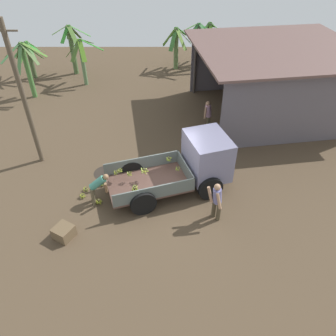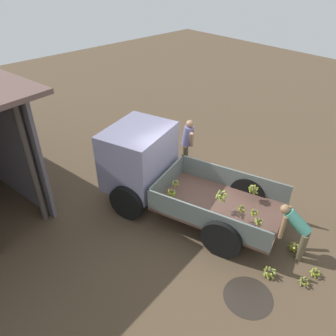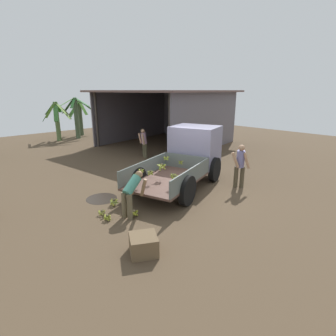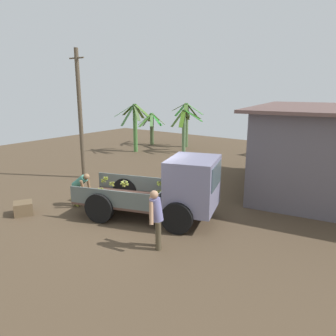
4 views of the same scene
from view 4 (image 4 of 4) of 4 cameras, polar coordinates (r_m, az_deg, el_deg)
ground at (r=11.53m, az=-4.89°, el=-8.53°), size 36.00×36.00×0.00m
mud_patch_0 at (r=14.08m, az=-9.42°, el=-4.42°), size 1.05×1.05×0.01m
cargo_truck at (r=10.86m, az=1.88°, el=-3.47°), size 5.13×3.30×2.18m
utility_pole at (r=16.35m, az=-15.05°, el=9.01°), size 0.99×0.20×6.13m
banana_palm_0 at (r=25.47m, az=-2.85°, el=7.10°), size 2.04×2.27×2.44m
banana_palm_1 at (r=24.43m, az=3.17°, el=7.68°), size 2.44×2.36×3.23m
banana_palm_2 at (r=22.35m, az=2.80°, el=6.88°), size 2.39×2.37×2.91m
banana_palm_3 at (r=22.31m, az=19.61°, el=5.79°), size 1.95×2.24×2.84m
banana_palm_4 at (r=22.63m, az=-5.74°, el=7.38°), size 2.47×2.31×3.28m
banana_palm_5 at (r=22.95m, az=26.26°, el=5.32°), size 2.63×2.17×2.86m
banana_palm_6 at (r=21.95m, az=23.44°, el=5.65°), size 3.06×2.47×3.11m
person_foreground_visitor at (r=9.09m, az=-2.06°, el=-8.45°), size 0.64×0.64×1.69m
person_worker_loading at (r=12.71m, az=-15.15°, el=-3.10°), size 0.79×0.62×1.31m
person_bystander_near_shed at (r=14.18m, az=14.90°, el=-0.84°), size 0.46×0.70×1.60m
banana_bunch_on_ground_0 at (r=13.53m, az=-11.81°, el=-4.74°), size 0.29×0.30×0.24m
banana_bunch_on_ground_1 at (r=13.60m, az=-16.17°, el=-5.03°), size 0.25×0.25×0.19m
banana_bunch_on_ground_2 at (r=13.79m, az=-14.71°, el=-4.67°), size 0.23×0.23×0.18m
banana_bunch_on_ground_3 at (r=12.87m, az=-15.44°, el=-5.98°), size 0.29×0.27×0.22m
wooden_crate_0 at (r=12.74m, az=-23.89°, el=-6.43°), size 0.84×0.84×0.45m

